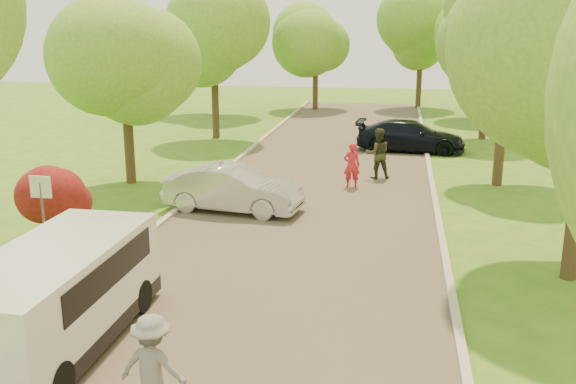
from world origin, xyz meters
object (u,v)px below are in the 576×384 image
Objects in this scene: skateboarder at (153,367)px; person_striped at (352,165)px; street_sign at (42,200)px; dark_sedan at (410,136)px; silver_sedan at (233,189)px; minivan at (57,296)px; person_olive at (378,154)px.

person_striped is (1.77, 14.68, -0.10)m from skateboarder.
street_sign is 7.93m from skateboarder.
street_sign is 18.40m from dark_sedan.
silver_sedan is at bearing 36.51° from person_striped.
street_sign is at bearing 122.74° from minivan.
skateboarder is at bearing 65.84° from person_olive.
minivan is at bearing 55.02° from person_olive.
silver_sedan is 12.29m from dark_sedan.
street_sign is 1.34× the size of skateboarder.
street_sign is 1.12× the size of person_olive.
minivan reaches higher than silver_sedan.
person_striped is 0.84× the size of person_olive.
skateboarder is at bearing -49.09° from street_sign.
person_striped is at bearing 51.41° from street_sign.
silver_sedan is at bearing -77.37° from skateboarder.
person_olive reaches higher than dark_sedan.
person_olive is at bearing 170.69° from dark_sedan.
person_striped is (-2.15, -7.27, 0.10)m from dark_sedan.
dark_sedan is (6.50, 20.01, -0.27)m from minivan.
minivan is 1.16× the size of silver_sedan.
street_sign reaches higher than person_striped.
skateboarder is (5.18, -5.98, -0.64)m from street_sign.
dark_sedan is at bearing -96.17° from skateboarder.
minivan is 3.12× the size of skateboarder.
street_sign is at bearing 153.72° from dark_sedan.
person_olive reaches higher than skateboarder.
minivan is 9.11m from silver_sedan.
dark_sedan is at bearing -116.86° from person_striped.
dark_sedan is 2.56× the size of person_olive.
silver_sedan is 2.69× the size of skateboarder.
person_olive is at bearing -31.57° from silver_sedan.
skateboarder is at bearing -37.02° from minivan.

